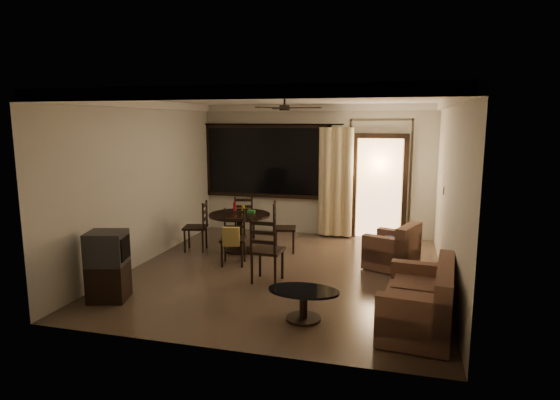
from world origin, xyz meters
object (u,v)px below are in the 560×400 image
(dining_chair_south, at_px, (233,247))
(armchair, at_px, (394,250))
(dining_chair_west, at_px, (196,236))
(sofa, at_px, (422,303))
(side_chair, at_px, (267,262))
(dining_chair_east, at_px, (284,237))
(tv_cabinet, at_px, (108,266))
(coffee_table, at_px, (304,300))
(dining_table, at_px, (240,222))
(dining_chair_north, at_px, (245,227))

(dining_chair_south, height_order, armchair, dining_chair_south)
(armchair, bearing_deg, dining_chair_west, -161.59)
(dining_chair_west, height_order, sofa, dining_chair_west)
(dining_chair_south, relative_size, side_chair, 0.92)
(dining_chair_east, relative_size, tv_cabinet, 0.98)
(armchair, relative_size, coffee_table, 1.09)
(dining_chair_west, height_order, armchair, dining_chair_west)
(dining_table, height_order, dining_chair_east, dining_chair_east)
(dining_chair_north, distance_m, side_chair, 2.57)
(dining_chair_north, bearing_deg, dining_table, 90.12)
(dining_table, xyz_separation_m, dining_chair_east, (0.82, 0.17, -0.29))
(dining_chair_west, height_order, side_chair, side_chair)
(dining_chair_east, bearing_deg, dining_chair_south, 135.70)
(tv_cabinet, height_order, armchair, tv_cabinet)
(tv_cabinet, distance_m, coffee_table, 2.75)
(dining_chair_north, height_order, sofa, dining_chair_north)
(dining_chair_west, xyz_separation_m, dining_chair_north, (0.65, 0.94, 0.00))
(dining_table, bearing_deg, dining_chair_south, -77.98)
(dining_chair_east, bearing_deg, coffee_table, -173.22)
(dining_chair_north, height_order, side_chair, side_chair)
(tv_cabinet, bearing_deg, dining_chair_north, 62.84)
(sofa, distance_m, armchair, 2.32)
(dining_chair_south, bearing_deg, side_chair, -52.62)
(dining_chair_east, xyz_separation_m, coffee_table, (1.01, -2.93, -0.02))
(dining_chair_west, relative_size, dining_chair_south, 1.00)
(dining_table, distance_m, armchair, 2.90)
(dining_chair_west, xyz_separation_m, dining_chair_east, (1.64, 0.35, 0.00))
(dining_table, height_order, dining_chair_south, dining_chair_south)
(dining_table, distance_m, dining_chair_west, 0.89)
(coffee_table, bearing_deg, side_chair, 124.15)
(dining_chair_west, distance_m, coffee_table, 3.69)
(armchair, bearing_deg, tv_cabinet, -126.00)
(dining_chair_west, xyz_separation_m, armchair, (3.68, -0.18, 0.03))
(dining_chair_north, relative_size, armchair, 0.98)
(sofa, bearing_deg, armchair, 105.12)
(tv_cabinet, distance_m, sofa, 4.16)
(dining_chair_west, height_order, dining_chair_east, same)
(dining_chair_north, height_order, tv_cabinet, tv_cabinet)
(dining_chair_west, height_order, coffee_table, dining_chair_west)
(dining_chair_south, distance_m, sofa, 3.55)
(dining_table, height_order, armchair, dining_table)
(dining_table, relative_size, tv_cabinet, 1.19)
(dining_table, xyz_separation_m, dining_chair_south, (0.18, -0.84, -0.26))
(dining_chair_west, bearing_deg, dining_chair_south, 44.30)
(dining_chair_west, bearing_deg, tv_cabinet, -14.34)
(tv_cabinet, bearing_deg, coffee_table, -14.52)
(coffee_table, bearing_deg, dining_chair_west, 135.65)
(dining_chair_east, bearing_deg, armchair, -116.78)
(dining_chair_east, distance_m, tv_cabinet, 3.44)
(dining_chair_east, height_order, side_chair, side_chair)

